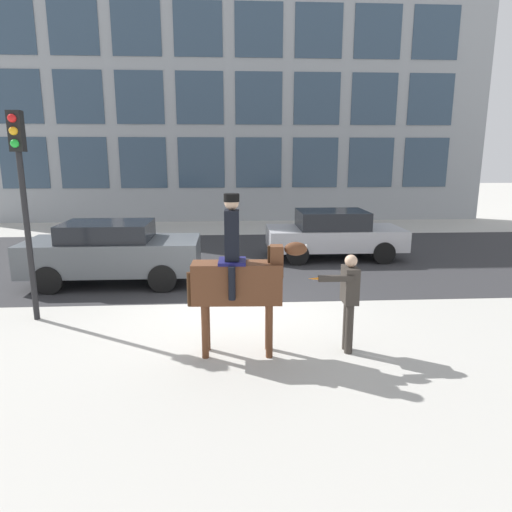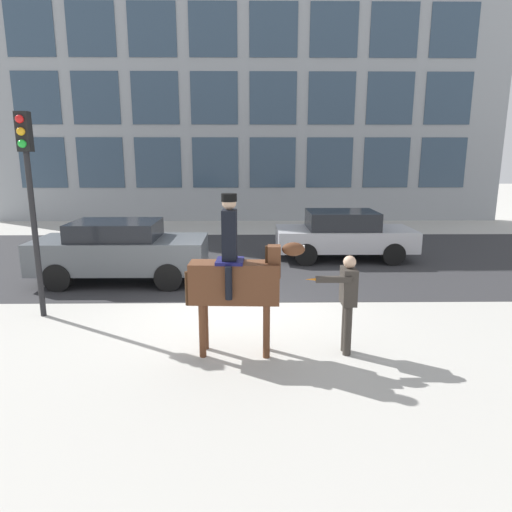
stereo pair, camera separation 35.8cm
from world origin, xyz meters
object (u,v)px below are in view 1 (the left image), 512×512
at_px(street_car_near_lane, 112,251).
at_px(traffic_light, 22,184).
at_px(mounted_horse_lead, 239,277).
at_px(pedestrian_bystander, 349,296).
at_px(street_car_far_lane, 334,234).

xyz_separation_m(street_car_near_lane, traffic_light, (-0.90, -2.50, 1.83)).
relative_size(mounted_horse_lead, street_car_near_lane, 0.62).
relative_size(pedestrian_bystander, traffic_light, 0.41).
distance_m(mounted_horse_lead, traffic_light, 4.54).
bearing_deg(street_car_far_lane, traffic_light, -144.68).
height_order(mounted_horse_lead, street_car_near_lane, mounted_horse_lead).
bearing_deg(street_car_far_lane, street_car_near_lane, -157.96).
distance_m(pedestrian_bystander, street_car_far_lane, 6.92).
xyz_separation_m(pedestrian_bystander, street_car_far_lane, (1.32, 6.79, -0.19)).
height_order(street_car_near_lane, traffic_light, traffic_light).
bearing_deg(traffic_light, mounted_horse_lead, -24.45).
bearing_deg(street_car_far_lane, mounted_horse_lead, -114.44).
height_order(street_car_far_lane, traffic_light, traffic_light).
bearing_deg(pedestrian_bystander, street_car_near_lane, -41.49).
height_order(mounted_horse_lead, traffic_light, traffic_light).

